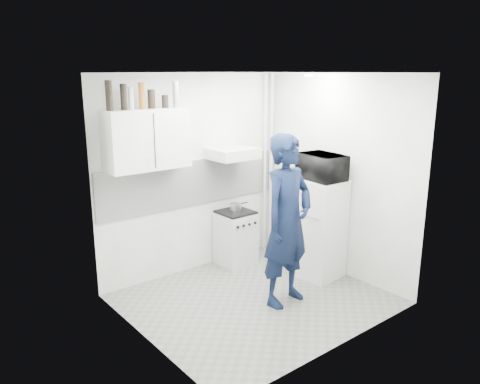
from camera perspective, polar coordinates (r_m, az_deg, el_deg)
floor at (r=5.67m, az=1.85°, el=-12.95°), size 2.80×2.80×0.00m
ceiling at (r=5.05m, az=2.09°, el=14.33°), size 2.80×2.80×0.00m
wall_back at (r=6.18m, az=-5.63°, el=2.11°), size 2.80×0.00×2.80m
wall_left at (r=4.46m, az=-11.82°, el=-2.91°), size 0.00×2.60×2.60m
wall_right at (r=6.19m, az=11.82°, el=1.89°), size 0.00×2.60×2.60m
person at (r=5.30m, az=5.79°, el=-3.52°), size 0.77×0.56×1.97m
stove at (r=6.53m, az=-0.54°, el=-5.69°), size 0.46×0.46×0.74m
fridge at (r=6.15m, az=9.67°, el=-4.41°), size 0.58×0.58×1.30m
stove_top at (r=6.41m, az=-0.55°, el=-2.47°), size 0.44×0.44×0.03m
saucepan at (r=6.45m, az=-0.58°, el=-1.81°), size 0.16×0.16×0.09m
microwave at (r=5.94m, az=9.99°, el=3.03°), size 0.63×0.47×0.33m
bottle_a at (r=5.34m, az=-15.68°, el=11.26°), size 0.08×0.08×0.32m
bottle_b at (r=5.41m, az=-14.00°, el=11.19°), size 0.07×0.07×0.29m
bottle_c at (r=5.45m, az=-13.16°, el=11.06°), size 0.06×0.06×0.25m
bottle_d at (r=5.50m, az=-11.90°, el=11.42°), size 0.07×0.07×0.30m
canister_a at (r=5.56m, az=-10.75°, el=11.07°), size 0.09×0.09×0.22m
canister_b at (r=5.65m, az=-9.12°, el=10.85°), size 0.08×0.08×0.15m
bottle_e at (r=5.72m, az=-7.85°, el=11.71°), size 0.08×0.08×0.31m
upper_cabinet at (r=5.57m, az=-11.26°, el=6.31°), size 1.00×0.35×0.70m
range_hood at (r=6.19m, az=-0.92°, el=4.74°), size 0.60×0.50×0.14m
backsplash at (r=6.19m, az=-5.53°, el=1.18°), size 2.74×0.03×0.60m
pipe_a at (r=6.91m, az=3.79°, el=3.42°), size 0.05×0.05×2.60m
pipe_b at (r=6.83m, az=3.05°, el=3.31°), size 0.04×0.04×2.60m
ceiling_spot_fixture at (r=5.89m, az=8.36°, el=13.88°), size 0.10×0.10×0.02m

